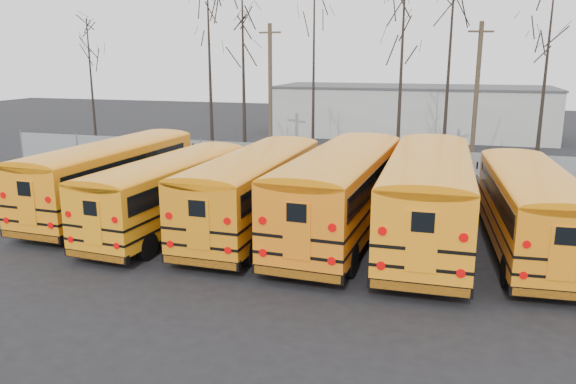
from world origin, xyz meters
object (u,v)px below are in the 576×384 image
(bus_d, at_px, (342,185))
(bus_f, at_px, (530,203))
(bus_c, at_px, (256,184))
(utility_pole_right, at_px, (476,95))
(bus_e, at_px, (429,190))
(utility_pole_left, at_px, (270,89))
(bus_a, at_px, (114,171))
(bus_b, at_px, (172,187))

(bus_d, distance_m, bus_f, 6.38)
(bus_d, relative_size, bus_f, 1.12)
(bus_c, relative_size, utility_pole_right, 1.33)
(bus_e, xyz_separation_m, utility_pole_right, (1.90, 14.71, 2.35))
(bus_d, xyz_separation_m, utility_pole_right, (4.95, 14.74, 2.38))
(bus_c, distance_m, utility_pole_left, 16.76)
(bus_a, relative_size, bus_e, 0.93)
(bus_d, bearing_deg, bus_b, -168.83)
(bus_c, relative_size, utility_pole_left, 1.31)
(bus_c, bearing_deg, utility_pole_left, 107.27)
(bus_e, bearing_deg, bus_d, 179.75)
(utility_pole_left, bearing_deg, bus_e, -46.81)
(bus_a, distance_m, utility_pole_right, 20.70)
(bus_f, distance_m, utility_pole_left, 21.31)
(bus_c, distance_m, bus_e, 6.33)
(bus_d, distance_m, bus_e, 3.06)
(bus_c, distance_m, utility_pole_right, 17.23)
(bus_a, height_order, utility_pole_right, utility_pole_right)
(bus_a, xyz_separation_m, bus_d, (9.84, -0.48, 0.13))
(bus_b, bearing_deg, bus_e, 10.29)
(utility_pole_left, bearing_deg, utility_pole_right, 4.02)
(utility_pole_right, bearing_deg, bus_b, -148.19)
(bus_b, bearing_deg, bus_a, 162.30)
(bus_f, height_order, utility_pole_right, utility_pole_right)
(bus_b, distance_m, bus_f, 12.84)
(bus_c, xyz_separation_m, utility_pole_right, (8.22, 14.93, 2.51))
(bus_c, height_order, bus_e, bus_e)
(bus_b, bearing_deg, utility_pole_right, 58.59)
(bus_a, relative_size, bus_f, 1.05)
(bus_f, bearing_deg, bus_d, 177.21)
(bus_c, distance_m, bus_d, 3.27)
(bus_d, height_order, bus_f, bus_d)
(bus_e, xyz_separation_m, utility_pole_left, (-10.90, 15.70, 2.42))
(utility_pole_right, bearing_deg, bus_e, -119.51)
(bus_b, xyz_separation_m, utility_pole_right, (11.38, 15.66, 2.65))
(bus_d, bearing_deg, bus_f, 3.75)
(bus_c, bearing_deg, bus_e, 3.18)
(bus_f, distance_m, utility_pole_right, 14.96)
(bus_a, distance_m, bus_d, 9.85)
(bus_b, xyz_separation_m, bus_f, (12.80, 1.00, 0.06))
(bus_c, xyz_separation_m, bus_e, (6.32, 0.22, 0.15))
(bus_c, bearing_deg, bus_b, -165.87)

